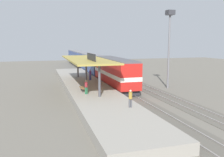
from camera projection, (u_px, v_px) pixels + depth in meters
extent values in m
plane|color=#666056|center=(129.00, 88.00, 36.86)|extent=(120.00, 120.00, 0.00)
cube|color=#565249|center=(117.00, 89.00, 36.29)|extent=(3.20, 110.00, 0.04)
cube|color=gray|center=(112.00, 89.00, 36.08)|extent=(0.10, 110.00, 0.16)
cube|color=gray|center=(121.00, 88.00, 36.49)|extent=(0.10, 110.00, 0.16)
cube|color=#565249|center=(144.00, 87.00, 37.60)|extent=(3.20, 110.00, 0.04)
cube|color=gray|center=(140.00, 87.00, 37.39)|extent=(0.10, 110.00, 0.16)
cube|color=gray|center=(149.00, 87.00, 37.80)|extent=(0.10, 110.00, 0.16)
cube|color=gray|center=(87.00, 88.00, 34.92)|extent=(6.00, 44.00, 0.90)
cylinder|color=#47474C|center=(99.00, 81.00, 27.01)|extent=(0.28, 0.28, 3.60)
cylinder|color=#47474C|center=(86.00, 72.00, 34.58)|extent=(0.28, 0.28, 3.60)
cylinder|color=#47474C|center=(78.00, 67.00, 42.15)|extent=(0.28, 0.28, 3.60)
cube|color=#A38E3D|center=(86.00, 59.00, 34.29)|extent=(5.20, 18.00, 0.20)
cube|color=black|center=(91.00, 57.00, 30.80)|extent=(0.12, 4.80, 0.90)
cylinder|color=#333338|center=(83.00, 91.00, 29.57)|extent=(0.07, 0.07, 0.42)
cylinder|color=#333338|center=(81.00, 89.00, 30.80)|extent=(0.07, 0.07, 0.42)
cube|color=brown|center=(82.00, 88.00, 30.15)|extent=(0.44, 1.70, 0.08)
cube|color=#28282D|center=(115.00, 85.00, 37.15)|extent=(2.60, 13.60, 0.70)
cube|color=red|center=(115.00, 71.00, 36.83)|extent=(2.90, 14.40, 3.50)
cube|color=#4C4C51|center=(115.00, 59.00, 36.55)|extent=(2.78, 14.11, 0.24)
cube|color=silver|center=(115.00, 73.00, 36.87)|extent=(2.93, 14.43, 0.56)
cube|color=#28282D|center=(91.00, 71.00, 54.19)|extent=(2.60, 19.20, 0.70)
cube|color=#384C84|center=(91.00, 62.00, 53.89)|extent=(2.90, 20.00, 3.30)
cube|color=slate|center=(91.00, 54.00, 53.62)|extent=(2.78, 19.60, 0.24)
cube|color=#28282D|center=(77.00, 63.00, 73.88)|extent=(2.60, 19.20, 0.70)
cube|color=#384C84|center=(77.00, 57.00, 73.58)|extent=(2.90, 20.00, 3.30)
cube|color=slate|center=(77.00, 51.00, 73.31)|extent=(2.78, 19.60, 0.24)
cylinder|color=slate|center=(169.00, 52.00, 36.21)|extent=(0.28, 0.28, 11.00)
cube|color=#333338|center=(170.00, 13.00, 35.33)|extent=(1.10, 1.10, 0.70)
cylinder|color=#23603D|center=(85.00, 91.00, 28.52)|extent=(0.16, 0.16, 0.84)
cylinder|color=#23603D|center=(87.00, 91.00, 28.57)|extent=(0.16, 0.16, 0.84)
cylinder|color=maroon|center=(86.00, 85.00, 28.43)|extent=(0.34, 0.34, 0.64)
sphere|color=tan|center=(86.00, 81.00, 28.37)|extent=(0.23, 0.23, 0.23)
cylinder|color=#4C4C51|center=(129.00, 103.00, 22.71)|extent=(0.16, 0.16, 0.84)
cylinder|color=#4C4C51|center=(131.00, 103.00, 22.76)|extent=(0.16, 0.16, 0.84)
cylinder|color=olive|center=(130.00, 95.00, 22.63)|extent=(0.34, 0.34, 0.64)
sphere|color=tan|center=(131.00, 91.00, 22.56)|extent=(0.23, 0.23, 0.23)
cylinder|color=navy|center=(90.00, 77.00, 39.06)|extent=(0.16, 0.16, 0.84)
cylinder|color=navy|center=(91.00, 77.00, 39.11)|extent=(0.16, 0.16, 0.84)
cylinder|color=#663375|center=(90.00, 73.00, 38.98)|extent=(0.34, 0.34, 0.64)
sphere|color=tan|center=(90.00, 70.00, 38.91)|extent=(0.23, 0.23, 0.23)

